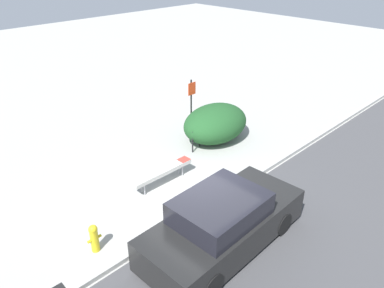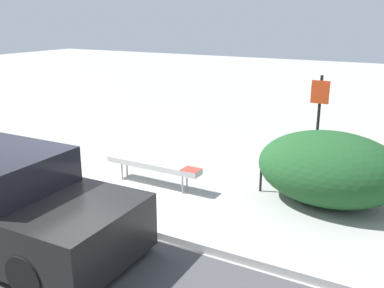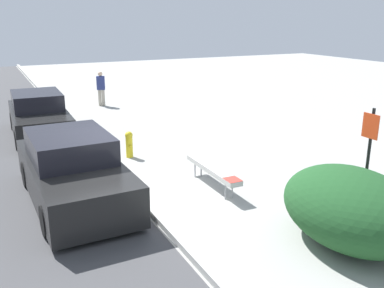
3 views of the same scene
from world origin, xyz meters
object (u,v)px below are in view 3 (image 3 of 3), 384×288
Objects in this scene: sign_post at (368,156)px; parked_car_far at (39,117)px; parked_car_near at (73,171)px; pedestrian at (101,88)px; bench at (213,170)px; fire_hydrant at (129,144)px; bike_rack at (307,196)px.

parked_car_far is at bearing -153.61° from sign_post.
parked_car_near is (-3.62, -4.79, -0.71)m from sign_post.
pedestrian reaches higher than parked_car_far.
bench is 0.50× the size of parked_car_far.
fire_hydrant is at bearing -155.24° from sign_post.
bike_rack is 1.36m from sign_post.
bench is 3.23m from fire_hydrant.
parked_car_near reaches higher than parked_car_far.
fire_hydrant is at bearing 30.37° from parked_car_far.
parked_car_near is at bearing -127.59° from bike_rack.
parked_car_far is (-9.57, -4.75, -0.72)m from sign_post.
sign_post reaches higher than parked_car_far.
fire_hydrant is (-5.37, -1.90, -0.09)m from bike_rack.
parked_car_far is at bearing 178.19° from parked_car_near.
bike_rack is (2.32, 0.84, 0.06)m from bench.
sign_post is 6.65m from fire_hydrant.
parked_car_near is at bearing -127.12° from sign_post.
parked_car_near is (2.34, -2.04, 0.26)m from fire_hydrant.
bench is at bearing 75.66° from parked_car_near.
pedestrian is (-13.72, -1.53, -0.55)m from sign_post.
parked_car_near is at bearing 93.73° from pedestrian.
pedestrian is at bearing 143.58° from parked_car_far.
bike_rack is at bearing 114.58° from pedestrian.
bench is 7.32m from parked_car_far.
bike_rack is 1.08× the size of fire_hydrant.
pedestrian is at bearing -177.06° from bike_rack.
parked_car_near is at bearing 0.96° from parked_car_far.
pedestrian is at bearing -173.65° from sign_post.
parked_car_far is at bearing -154.94° from bench.
sign_post is 13.82m from pedestrian.
fire_hydrant is 0.49× the size of pedestrian.
bench is 2.47m from bike_rack.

